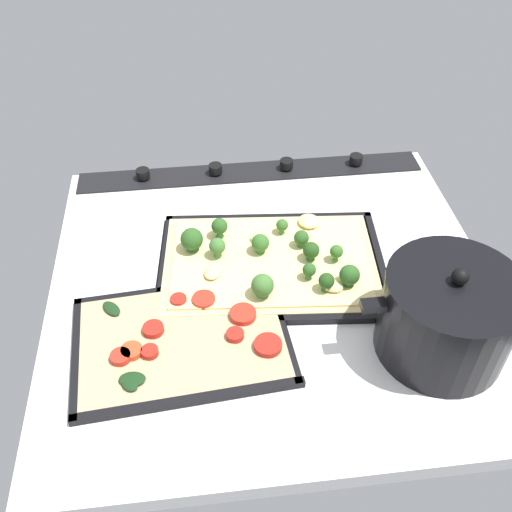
% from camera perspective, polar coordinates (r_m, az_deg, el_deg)
% --- Properties ---
extents(ground_plane, '(0.76, 0.72, 0.03)m').
position_cam_1_polar(ground_plane, '(1.00, 1.61, -3.08)').
color(ground_plane, white).
extents(stove_control_panel, '(0.73, 0.07, 0.03)m').
position_cam_1_polar(stove_control_panel, '(1.24, -0.48, 8.47)').
color(stove_control_panel, black).
rests_on(stove_control_panel, ground_plane).
extents(baking_tray_front, '(0.42, 0.30, 0.01)m').
position_cam_1_polar(baking_tray_front, '(1.01, 1.62, -0.98)').
color(baking_tray_front, black).
rests_on(baking_tray_front, ground_plane).
extents(broccoli_pizza, '(0.39, 0.28, 0.06)m').
position_cam_1_polar(broccoli_pizza, '(1.00, 1.57, -0.41)').
color(broccoli_pizza, '#D3B77F').
rests_on(broccoli_pizza, baking_tray_front).
extents(baking_tray_back, '(0.35, 0.25, 0.01)m').
position_cam_1_polar(baking_tray_back, '(0.91, -7.30, -8.44)').
color(baking_tray_back, black).
rests_on(baking_tray_back, ground_plane).
extents(veggie_pizza_back, '(0.32, 0.23, 0.02)m').
position_cam_1_polar(veggie_pizza_back, '(0.90, -7.19, -8.10)').
color(veggie_pizza_back, tan).
rests_on(veggie_pizza_back, baking_tray_back).
extents(cooking_pot, '(0.27, 0.20, 0.16)m').
position_cam_1_polar(cooking_pot, '(0.89, 18.42, -5.63)').
color(cooking_pot, black).
rests_on(cooking_pot, ground_plane).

